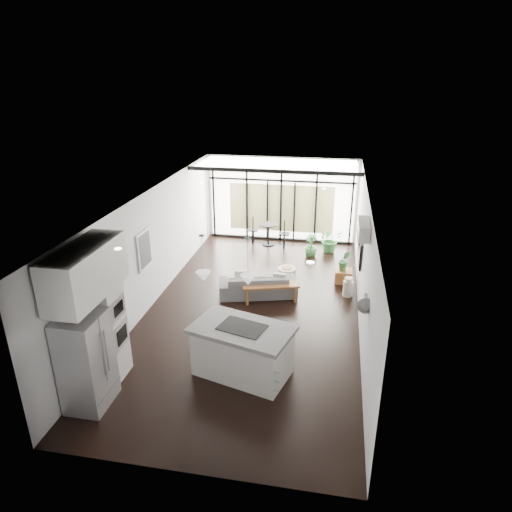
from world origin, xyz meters
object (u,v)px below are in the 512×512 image
(console_bench, at_px, (271,293))
(pouf, at_px, (287,275))
(sofa, at_px, (258,281))
(island, at_px, (242,351))
(tv, at_px, (360,250))
(milk_can, at_px, (348,287))
(fridge, at_px, (86,361))

(console_bench, height_order, pouf, console_bench)
(sofa, bearing_deg, island, 80.06)
(island, distance_m, tv, 4.26)
(sofa, bearing_deg, tv, 171.10)
(pouf, bearing_deg, tv, -19.53)
(pouf, xyz_separation_m, milk_can, (1.64, -0.58, 0.06))
(sofa, relative_size, pouf, 4.04)
(fridge, relative_size, pouf, 3.50)
(pouf, bearing_deg, milk_can, -19.47)
(tv, bearing_deg, sofa, -173.77)
(island, relative_size, fridge, 1.07)
(fridge, distance_m, tv, 6.70)
(pouf, bearing_deg, console_bench, -102.01)
(island, xyz_separation_m, console_bench, (0.08, 3.00, -0.28))
(console_bench, bearing_deg, sofa, 125.57)
(milk_can, bearing_deg, pouf, 160.53)
(fridge, height_order, pouf, fridge)
(pouf, bearing_deg, sofa, -124.55)
(island, relative_size, sofa, 0.93)
(island, distance_m, fridge, 2.75)
(fridge, bearing_deg, console_bench, 59.92)
(milk_can, bearing_deg, fridge, -131.67)
(console_bench, bearing_deg, tv, -1.79)
(fridge, bearing_deg, sofa, 65.34)
(milk_can, bearing_deg, tv, -19.95)
(fridge, distance_m, sofa, 5.06)
(milk_can, distance_m, tv, 1.07)
(fridge, relative_size, sofa, 0.87)
(island, relative_size, milk_can, 3.60)
(fridge, height_order, tv, fridge)
(island, xyz_separation_m, pouf, (0.34, 4.22, -0.31))
(island, xyz_separation_m, milk_can, (1.98, 3.64, -0.25))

